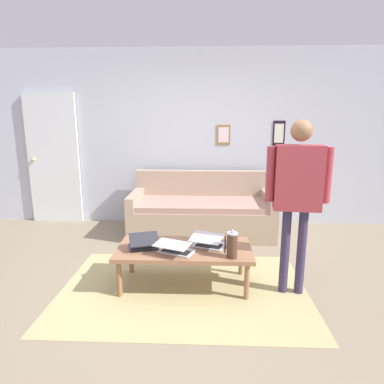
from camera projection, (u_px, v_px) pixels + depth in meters
ground_plane at (192, 286)px, 3.35m from camera, size 7.68×7.68×0.00m
area_rug at (184, 289)px, 3.29m from camera, size 2.42×1.65×0.01m
back_wall at (198, 139)px, 5.20m from camera, size 7.04×0.11×2.70m
interior_door at (54, 159)px, 5.27m from camera, size 0.82×0.09×2.05m
couch at (202, 213)px, 4.86m from camera, size 2.04×0.91×0.88m
coffee_table at (184, 251)px, 3.31m from camera, size 1.34×0.64×0.40m
laptop_left at (209, 242)px, 3.30m from camera, size 0.40×0.41×0.14m
laptop_center at (144, 244)px, 3.28m from camera, size 0.35×0.35×0.15m
laptop_right at (175, 249)px, 3.15m from camera, size 0.42×0.40×0.12m
french_press at (232, 245)px, 3.03m from camera, size 0.12×0.10×0.27m
person_standing at (298, 186)px, 3.01m from camera, size 0.58×0.22×1.65m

